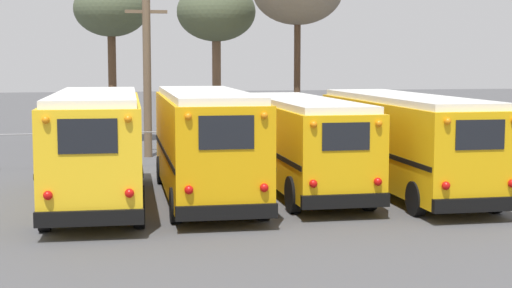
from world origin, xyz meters
TOP-DOWN VIEW (x-y plane):
  - ground_plane at (0.00, 0.00)m, footprint 160.00×160.00m
  - school_bus_0 at (-4.83, -0.95)m, footprint 2.83×9.71m
  - school_bus_1 at (-1.61, -0.73)m, footprint 2.70×9.42m
  - school_bus_2 at (1.61, 0.27)m, footprint 2.50×9.94m
  - school_bus_3 at (4.83, -0.40)m, footprint 2.60×10.61m
  - utility_pole at (-2.77, 10.12)m, footprint 1.80×0.35m
  - bare_tree_0 at (-4.20, 15.87)m, footprint 3.69×3.69m
  - bare_tree_1 at (0.54, 12.11)m, footprint 3.64×3.64m
  - fence_line at (0.00, 6.72)m, footprint 17.72×0.06m

SIDE VIEW (x-z plane):
  - ground_plane at x=0.00m, z-range 0.00..0.00m
  - fence_line at x=0.00m, z-range 0.28..1.70m
  - school_bus_2 at x=1.61m, z-range 0.14..3.13m
  - school_bus_3 at x=4.83m, z-range 0.14..3.24m
  - school_bus_1 at x=-1.61m, z-range 0.13..3.43m
  - school_bus_0 at x=-4.83m, z-range 0.15..3.44m
  - utility_pole at x=-2.77m, z-range 0.11..7.23m
  - bare_tree_1 at x=0.54m, z-range 2.44..10.22m
  - bare_tree_0 at x=-4.20m, z-range 2.58..10.70m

